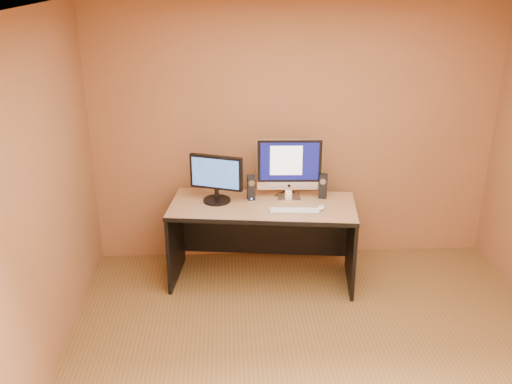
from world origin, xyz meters
TOP-DOWN VIEW (x-y plane):
  - floor at (0.00, 0.00)m, footprint 4.00×4.00m
  - walls at (0.00, 0.00)m, footprint 4.00×4.00m
  - ceiling at (0.00, 0.00)m, footprint 4.00×4.00m
  - desk at (-0.35, 1.45)m, footprint 1.79×0.95m
  - imac at (-0.09, 1.60)m, footprint 0.62×0.25m
  - second_monitor at (-0.78, 1.55)m, footprint 0.57×0.42m
  - speaker_left at (-0.45, 1.59)m, footprint 0.08×0.08m
  - speaker_right at (0.23, 1.59)m, footprint 0.09×0.09m
  - keyboard at (-0.08, 1.27)m, footprint 0.47×0.16m
  - mouse at (0.17, 1.31)m, footprint 0.09×0.12m
  - cable_a at (-0.03, 1.70)m, footprint 0.05×0.23m
  - cable_b at (-0.16, 1.71)m, footprint 0.13×0.15m

SIDE VIEW (x-z plane):
  - floor at x=0.00m, z-range 0.00..0.00m
  - desk at x=-0.35m, z-range 0.00..0.79m
  - cable_a at x=-0.03m, z-range 0.79..0.80m
  - cable_b at x=-0.16m, z-range 0.79..0.80m
  - keyboard at x=-0.08m, z-range 0.79..0.81m
  - mouse at x=0.17m, z-range 0.79..0.83m
  - speaker_left at x=-0.45m, z-range 0.79..1.02m
  - speaker_right at x=0.23m, z-range 0.79..1.02m
  - second_monitor at x=-0.78m, z-range 0.79..1.24m
  - imac at x=-0.09m, z-range 0.79..1.38m
  - walls at x=0.00m, z-range 0.00..2.60m
  - ceiling at x=0.00m, z-range 2.60..2.60m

